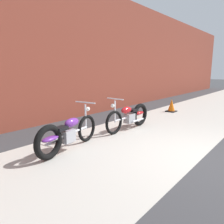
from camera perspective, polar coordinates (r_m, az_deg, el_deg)
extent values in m
plane|color=#38383A|center=(4.85, 22.91, -11.48)|extent=(80.00, 80.00, 0.00)
cube|color=#B2ADA3|center=(5.56, 5.33, -7.69)|extent=(36.00, 3.50, 0.01)
cube|color=brown|center=(7.78, -16.52, 15.71)|extent=(36.00, 0.50, 4.94)
torus|color=black|center=(5.46, -6.75, -4.35)|extent=(0.68, 0.20, 0.68)
torus|color=black|center=(4.52, -16.59, -7.76)|extent=(0.74, 0.26, 0.73)
cylinder|color=silver|center=(4.97, -11.20, -5.61)|extent=(1.22, 0.28, 0.06)
cube|color=#99999E|center=(4.92, -11.79, -6.28)|extent=(0.36, 0.28, 0.28)
ellipsoid|color=#6B2D93|center=(4.96, -10.71, -2.73)|extent=(0.47, 0.27, 0.20)
ellipsoid|color=#6B2D93|center=(4.54, -16.18, -6.88)|extent=(0.47, 0.26, 0.10)
cube|color=black|center=(4.72, -13.50, -4.34)|extent=(0.31, 0.25, 0.08)
cylinder|color=silver|center=(5.36, -7.08, -1.25)|extent=(0.05, 0.05, 0.62)
cylinder|color=silver|center=(5.29, -7.18, 2.55)|extent=(0.14, 0.58, 0.03)
sphere|color=white|center=(5.40, -6.50, 0.81)|extent=(0.11, 0.11, 0.11)
cylinder|color=silver|center=(4.88, -14.96, -7.58)|extent=(0.55, 0.16, 0.06)
torus|color=black|center=(6.01, 0.53, -2.84)|extent=(0.68, 0.09, 0.68)
torus|color=black|center=(7.02, 7.47, -0.67)|extent=(0.73, 0.14, 0.73)
cylinder|color=silver|center=(6.49, 4.28, -1.44)|extent=(1.24, 0.08, 0.06)
cube|color=#99999E|center=(6.56, 4.69, -1.66)|extent=(0.32, 0.23, 0.28)
ellipsoid|color=red|center=(6.38, 3.88, 0.55)|extent=(0.44, 0.20, 0.20)
ellipsoid|color=red|center=(6.96, 7.26, -0.25)|extent=(0.44, 0.19, 0.10)
cube|color=black|center=(6.68, 5.75, 0.47)|extent=(0.28, 0.21, 0.08)
cylinder|color=silver|center=(5.97, 0.79, 0.12)|extent=(0.04, 0.04, 0.62)
cylinder|color=silver|center=(5.91, 0.80, 3.55)|extent=(0.04, 0.58, 0.03)
sphere|color=white|center=(5.86, 0.16, 1.71)|extent=(0.11, 0.11, 0.11)
cylinder|color=silver|center=(6.69, 6.94, -2.17)|extent=(0.55, 0.07, 0.06)
cone|color=orange|center=(9.63, 15.61, 1.70)|extent=(0.32, 0.32, 0.55)
cube|color=black|center=(9.67, 15.53, 0.21)|extent=(0.40, 0.40, 0.04)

